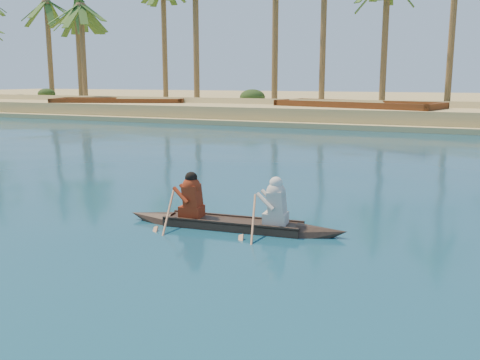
% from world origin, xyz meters
% --- Properties ---
extents(ground, '(160.00, 160.00, 0.00)m').
position_xyz_m(ground, '(0.00, 0.00, 0.00)').
color(ground, navy).
rests_on(ground, ground).
extents(sandy_embankment, '(150.00, 51.00, 1.50)m').
position_xyz_m(sandy_embankment, '(0.00, 46.89, 0.53)').
color(sandy_embankment, tan).
rests_on(sandy_embankment, ground).
extents(palm_grove, '(110.00, 14.00, 16.00)m').
position_xyz_m(palm_grove, '(0.00, 35.00, 8.00)').
color(palm_grove, '#336022').
rests_on(palm_grove, ground).
extents(shrub_cluster, '(100.00, 6.00, 2.40)m').
position_xyz_m(shrub_cluster, '(0.00, 31.50, 1.20)').
color(shrub_cluster, '#263D16').
rests_on(shrub_cluster, ground).
extents(canoe, '(5.31, 1.11, 1.45)m').
position_xyz_m(canoe, '(1.97, -2.52, 0.28)').
color(canoe, '#35261D').
rests_on(canoe, ground).
extents(barge_left, '(12.36, 7.67, 1.96)m').
position_xyz_m(barge_left, '(-22.11, 27.00, 0.68)').
color(barge_left, maroon).
rests_on(barge_left, ground).
extents(barge_mid, '(12.93, 7.31, 2.05)m').
position_xyz_m(barge_mid, '(-0.94, 27.00, 0.72)').
color(barge_mid, maroon).
rests_on(barge_mid, ground).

